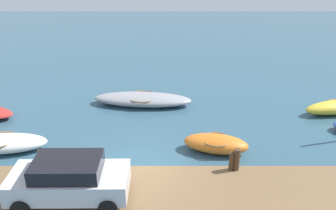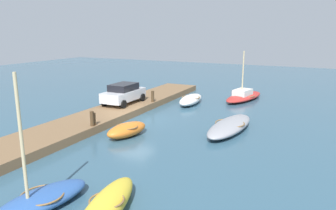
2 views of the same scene
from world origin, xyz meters
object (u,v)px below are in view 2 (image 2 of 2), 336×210
rowboat_yellow (107,205)px  motorboat_grey (230,126)px  sailboat_red (244,96)px  rowboat_white (191,99)px  parked_car (124,93)px  rowboat_blue (42,198)px  dinghy_orange (127,130)px  mooring_post_west (153,96)px  mooring_post_mid_west (94,119)px  mooring_post_mid_east (92,119)px

rowboat_yellow → motorboat_grey: rowboat_yellow is taller
sailboat_red → motorboat_grey: sailboat_red is taller
rowboat_white → parked_car: size_ratio=1.06×
rowboat_white → parked_car: 6.06m
rowboat_blue → dinghy_orange: rowboat_blue is taller
rowboat_white → motorboat_grey: bearing=35.6°
rowboat_blue → parked_car: rowboat_blue is taller
rowboat_blue → motorboat_grey: 12.50m
rowboat_blue → rowboat_white: rowboat_blue is taller
rowboat_yellow → rowboat_blue: bearing=-90.5°
rowboat_yellow → motorboat_grey: size_ratio=0.73×
rowboat_white → motorboat_grey: (6.28, 5.28, -0.03)m
rowboat_yellow → motorboat_grey: (-11.39, 1.16, -0.03)m
dinghy_orange → rowboat_white: bearing=-168.1°
rowboat_blue → rowboat_yellow: 2.54m
sailboat_red → mooring_post_west: sailboat_red is taller
dinghy_orange → parked_car: (-5.67, -4.01, 0.94)m
rowboat_blue → parked_car: 15.03m
mooring_post_mid_west → dinghy_orange: bearing=98.2°
rowboat_blue → mooring_post_mid_west: (-7.88, -3.93, 0.55)m
sailboat_red → motorboat_grey: 10.05m
rowboat_blue → rowboat_white: bearing=-163.7°
sailboat_red → motorboat_grey: bearing=20.6°
rowboat_blue → mooring_post_west: bearing=-154.6°
dinghy_orange → motorboat_grey: (-3.76, 5.36, -0.06)m
rowboat_blue → motorboat_grey: (-11.96, 3.64, 0.01)m
rowboat_blue → mooring_post_west: (-15.45, -3.93, 0.61)m
motorboat_grey → mooring_post_mid_east: 8.72m
dinghy_orange → motorboat_grey: dinghy_orange is taller
rowboat_yellow → mooring_post_mid_west: (-7.30, -6.40, 0.52)m
rowboat_yellow → mooring_post_mid_east: (-7.10, -6.40, 0.59)m
rowboat_blue → dinghy_orange: bearing=-157.0°
rowboat_white → mooring_post_west: 3.65m
motorboat_grey → mooring_post_mid_east: size_ratio=6.46×
sailboat_red → rowboat_blue: bearing=6.5°
sailboat_red → rowboat_white: bearing=-34.0°
mooring_post_mid_west → mooring_post_mid_east: bearing=0.0°
sailboat_red → rowboat_yellow: size_ratio=1.40×
rowboat_yellow → motorboat_grey: 11.45m
sailboat_red → rowboat_yellow: (21.32, 0.32, 0.01)m
rowboat_yellow → mooring_post_west: mooring_post_west is taller
rowboat_yellow → mooring_post_mid_east: bearing=-151.5°
dinghy_orange → mooring_post_mid_west: mooring_post_mid_west is taller
sailboat_red → mooring_post_mid_east: sailboat_red is taller
rowboat_blue → motorboat_grey: bearing=174.2°
rowboat_blue → motorboat_grey: size_ratio=0.83×
sailboat_red → mooring_post_mid_east: size_ratio=6.64×
mooring_post_mid_east → mooring_post_west: bearing=180.0°
rowboat_blue → rowboat_white: size_ratio=1.15×
rowboat_blue → rowboat_yellow: bearing=114.2°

